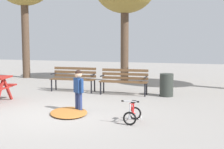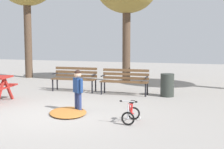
{
  "view_description": "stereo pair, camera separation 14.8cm",
  "coord_description": "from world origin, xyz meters",
  "px_view_note": "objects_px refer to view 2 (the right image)",
  "views": [
    {
      "loc": [
        3.69,
        -6.91,
        1.86
      ],
      "look_at": [
        1.04,
        1.79,
        0.85
      ],
      "focal_mm": 51.27,
      "sensor_mm": 36.0,
      "label": 1
    },
    {
      "loc": [
        3.83,
        -6.87,
        1.86
      ],
      "look_at": [
        1.04,
        1.79,
        0.85
      ],
      "focal_mm": 51.27,
      "sensor_mm": 36.0,
      "label": 2
    }
  ],
  "objects_px": {
    "park_bench_far_left": "(75,77)",
    "trash_bin": "(167,85)",
    "park_bench_left": "(125,79)",
    "kids_bicycle": "(131,114)",
    "child_standing": "(78,87)"
  },
  "relations": [
    {
      "from": "park_bench_far_left",
      "to": "trash_bin",
      "type": "relative_size",
      "value": 2.17
    },
    {
      "from": "park_bench_far_left",
      "to": "park_bench_left",
      "type": "height_order",
      "value": "same"
    },
    {
      "from": "kids_bicycle",
      "to": "trash_bin",
      "type": "height_order",
      "value": "trash_bin"
    },
    {
      "from": "park_bench_left",
      "to": "trash_bin",
      "type": "xyz_separation_m",
      "value": [
        1.42,
        0.05,
        -0.14
      ]
    },
    {
      "from": "park_bench_far_left",
      "to": "kids_bicycle",
      "type": "distance_m",
      "value": 4.71
    },
    {
      "from": "park_bench_left",
      "to": "trash_bin",
      "type": "height_order",
      "value": "park_bench_left"
    },
    {
      "from": "trash_bin",
      "to": "child_standing",
      "type": "bearing_deg",
      "value": -122.97
    },
    {
      "from": "child_standing",
      "to": "park_bench_left",
      "type": "bearing_deg",
      "value": 80.83
    },
    {
      "from": "park_bench_left",
      "to": "kids_bicycle",
      "type": "bearing_deg",
      "value": -72.22
    },
    {
      "from": "park_bench_far_left",
      "to": "trash_bin",
      "type": "distance_m",
      "value": 3.32
    },
    {
      "from": "kids_bicycle",
      "to": "park_bench_left",
      "type": "bearing_deg",
      "value": 107.78
    },
    {
      "from": "park_bench_far_left",
      "to": "park_bench_left",
      "type": "relative_size",
      "value": 1.0
    },
    {
      "from": "park_bench_left",
      "to": "child_standing",
      "type": "distance_m",
      "value": 2.88
    },
    {
      "from": "park_bench_far_left",
      "to": "kids_bicycle",
      "type": "xyz_separation_m",
      "value": [
        3.01,
        -3.6,
        -0.31
      ]
    },
    {
      "from": "kids_bicycle",
      "to": "park_bench_far_left",
      "type": "bearing_deg",
      "value": 129.92
    }
  ]
}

